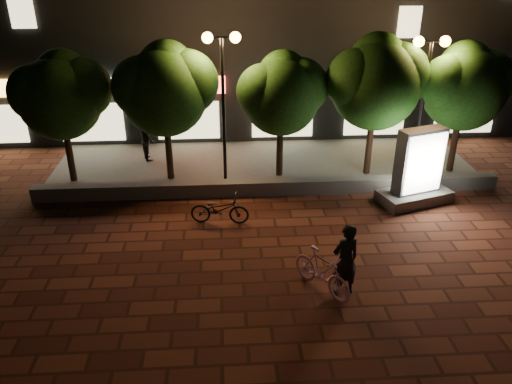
{
  "coord_description": "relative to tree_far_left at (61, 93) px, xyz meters",
  "views": [
    {
      "loc": [
        -1.47,
        -11.64,
        7.77
      ],
      "look_at": [
        -0.62,
        1.5,
        1.3
      ],
      "focal_mm": 35.39,
      "sensor_mm": 36.0,
      "label": 1
    }
  ],
  "objects": [
    {
      "name": "retaining_wall",
      "position": [
        6.95,
        -1.46,
        -3.04
      ],
      "size": [
        16.0,
        0.45,
        0.5
      ],
      "primitive_type": "cube",
      "color": "slate",
      "rests_on": "ground"
    },
    {
      "name": "ground",
      "position": [
        6.95,
        -5.46,
        -3.29
      ],
      "size": [
        80.0,
        80.0,
        0.0
      ],
      "primitive_type": "plane",
      "color": "brown",
      "rests_on": "ground"
    },
    {
      "name": "sidewalk",
      "position": [
        6.95,
        1.04,
        -3.25
      ],
      "size": [
        16.0,
        5.0,
        0.08
      ],
      "primitive_type": "cube",
      "color": "slate",
      "rests_on": "ground"
    },
    {
      "name": "ad_kiosk",
      "position": [
        11.74,
        -2.38,
        -2.26
      ],
      "size": [
        2.62,
        1.86,
        2.57
      ],
      "color": "slate",
      "rests_on": "ground"
    },
    {
      "name": "tree_far_left",
      "position": [
        0.0,
        0.0,
        0.0
      ],
      "size": [
        3.36,
        2.8,
        4.63
      ],
      "color": "#311D13",
      "rests_on": "sidewalk"
    },
    {
      "name": "tree_right",
      "position": [
        10.8,
        0.0,
        0.27
      ],
      "size": [
        3.72,
        3.1,
        5.07
      ],
      "color": "#311D13",
      "rests_on": "sidewalk"
    },
    {
      "name": "pedestrian",
      "position": [
        2.43,
        1.83,
        -2.45
      ],
      "size": [
        0.78,
        0.88,
        1.52
      ],
      "primitive_type": "imported",
      "rotation": [
        0.0,
        0.0,
        1.9
      ],
      "color": "black",
      "rests_on": "sidewalk"
    },
    {
      "name": "street_lamp_left",
      "position": [
        5.45,
        -0.26,
        0.74
      ],
      "size": [
        1.26,
        0.36,
        5.18
      ],
      "color": "black",
      "rests_on": "sidewalk"
    },
    {
      "name": "tree_far_right",
      "position": [
        14.0,
        0.0,
        0.08
      ],
      "size": [
        3.48,
        2.9,
        4.76
      ],
      "color": "#311D13",
      "rests_on": "sidewalk"
    },
    {
      "name": "street_lamp_right",
      "position": [
        12.45,
        -0.26,
        0.6
      ],
      "size": [
        1.26,
        0.36,
        4.98
      ],
      "color": "black",
      "rests_on": "sidewalk"
    },
    {
      "name": "tree_mid",
      "position": [
        7.5,
        -0.0,
        -0.08
      ],
      "size": [
        3.24,
        2.7,
        4.5
      ],
      "color": "#311D13",
      "rests_on": "sidewalk"
    },
    {
      "name": "scooter_parked",
      "position": [
        5.25,
        -3.41,
        -2.82
      ],
      "size": [
        1.87,
        0.85,
        0.95
      ],
      "primitive_type": "imported",
      "rotation": [
        0.0,
        0.0,
        1.44
      ],
      "color": "black",
      "rests_on": "ground"
    },
    {
      "name": "tree_left",
      "position": [
        3.5,
        0.0,
        0.15
      ],
      "size": [
        3.6,
        3.0,
        4.89
      ],
      "color": "#311D13",
      "rests_on": "sidewalk"
    },
    {
      "name": "scooter_pink",
      "position": [
        7.76,
        -6.98,
        -2.73
      ],
      "size": [
        1.51,
        1.83,
        1.12
      ],
      "primitive_type": "imported",
      "rotation": [
        0.0,
        0.0,
        0.61
      ],
      "color": "#E29AC0",
      "rests_on": "ground"
    },
    {
      "name": "rider",
      "position": [
        8.28,
        -7.13,
        -2.32
      ],
      "size": [
        0.81,
        0.66,
        1.93
      ],
      "primitive_type": "imported",
      "rotation": [
        0.0,
        0.0,
        3.46
      ],
      "color": "black",
      "rests_on": "ground"
    },
    {
      "name": "building_block",
      "position": [
        6.94,
        7.53,
        1.7
      ],
      "size": [
        28.0,
        8.12,
        11.3
      ],
      "color": "black",
      "rests_on": "ground"
    }
  ]
}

